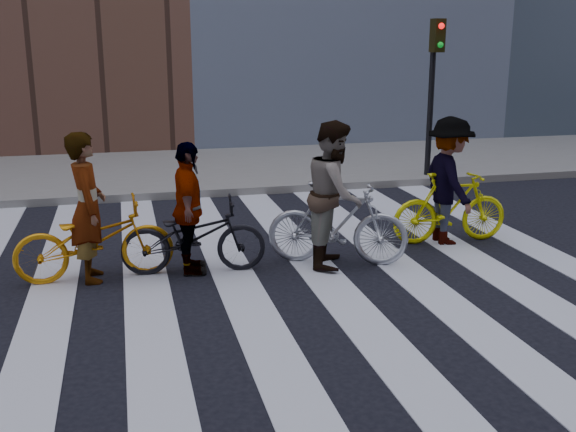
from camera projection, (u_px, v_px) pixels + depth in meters
name	position (u px, v px, depth m)	size (l,w,h in m)	color
ground	(286.00, 287.00, 8.21)	(100.00, 100.00, 0.00)	black
sidewalk_far	(207.00, 169.00, 15.23)	(100.00, 5.00, 0.15)	gray
zebra_crosswalk	(286.00, 286.00, 8.21)	(8.25, 10.00, 0.01)	silver
traffic_signal	(434.00, 72.00, 13.65)	(0.22, 0.42, 3.33)	black
bike_yellow_left	(94.00, 240.00, 8.35)	(0.68, 1.94, 1.02)	orange
bike_silver_mid	(338.00, 223.00, 8.92)	(0.53, 1.87, 1.12)	#B3B6BE
bike_yellow_right	(450.00, 208.00, 9.89)	(0.50, 1.76, 1.06)	yellow
bike_dark_rear	(193.00, 237.00, 8.59)	(0.64, 1.84, 0.97)	black
rider_left	(88.00, 207.00, 8.24)	(0.68, 0.45, 1.86)	slate
rider_mid	(335.00, 194.00, 8.81)	(0.94, 0.73, 1.93)	slate
rider_right	(449.00, 181.00, 9.77)	(1.20, 0.69, 1.86)	slate
rider_rear	(188.00, 209.00, 8.49)	(1.00, 0.42, 1.70)	slate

